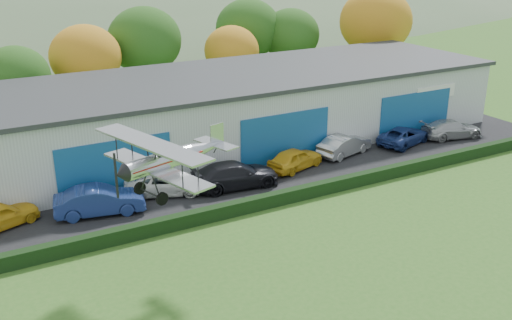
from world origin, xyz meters
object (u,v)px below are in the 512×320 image
car_1 (100,201)px  car_5 (344,145)px  hangar (245,106)px  car_6 (404,136)px  car_3 (235,175)px  biplane (169,157)px  car_0 (0,216)px  car_4 (295,159)px  car_2 (166,183)px  car_7 (452,129)px

car_1 → car_5: 18.18m
hangar → car_6: size_ratio=8.42×
car_3 → biplane: biplane is taller
car_6 → hangar: bearing=37.7°
car_3 → car_0: bearing=90.8°
car_0 → car_5: car_5 is taller
car_4 → car_5: 4.68m
hangar → car_3: (-5.13, -8.26, -1.78)m
car_5 → car_1: bearing=78.5°
car_2 → car_4: 9.17m
car_0 → car_6: bearing=-110.4°
car_2 → car_7: 23.59m
hangar → car_7: hangar is taller
car_0 → car_2: car_0 is taller
car_4 → car_6: 10.08m
car_1 → car_2: bearing=-66.0°
car_0 → car_5: bearing=-109.7°
car_0 → car_1: bearing=-120.4°
car_5 → biplane: size_ratio=0.67×
car_5 → biplane: biplane is taller
car_6 → car_7: (4.34, -0.67, 0.05)m
car_1 → car_0: bearing=91.7°
car_0 → biplane: bearing=-164.4°
car_0 → car_3: (13.66, -1.18, 0.12)m
car_1 → car_2: (4.35, 0.94, -0.13)m
car_4 → car_6: (10.08, 0.35, -0.07)m
car_1 → car_7: bearing=-77.8°
car_2 → car_4: bearing=-71.8°
car_3 → car_7: (19.44, 0.47, -0.10)m
car_5 → car_6: (5.44, -0.28, -0.09)m
hangar → car_3: size_ratio=7.14×
car_2 → biplane: (-3.03, -8.99, 5.11)m
car_6 → car_7: 4.39m
hangar → car_3: bearing=-121.8°
car_1 → car_4: 13.52m
car_0 → car_5: size_ratio=0.90×
hangar → car_0: (-18.79, -7.08, -1.90)m
hangar → car_7: 16.40m
car_3 → biplane: (-7.16, -7.79, 4.98)m
car_4 → car_7: (14.42, -0.32, -0.01)m
car_4 → car_6: bearing=-104.5°
car_7 → biplane: size_ratio=0.73×
car_2 → car_3: bearing=-85.4°
car_4 → car_5: car_5 is taller
car_0 → car_1: car_1 is taller
car_2 → car_3: car_3 is taller
car_2 → car_1: bearing=123.0°
car_5 → car_7: (9.78, -0.95, -0.03)m
car_0 → car_7: car_7 is taller
car_7 → biplane: bearing=118.7°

